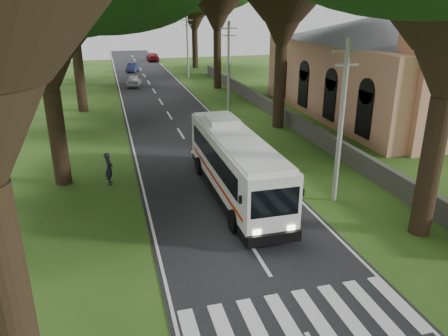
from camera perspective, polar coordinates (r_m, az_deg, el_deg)
The scene contains 13 objects.
ground at distance 16.24m, azimuth 6.80°, elevation -14.98°, with size 140.00×140.00×0.00m, color #2A4F16.
road at distance 38.68m, azimuth -6.92°, elevation 6.47°, with size 8.00×120.00×0.04m, color black.
crosswalk at distance 14.81m, azimuth 9.79°, elevation -19.26°, with size 8.00×3.00×0.01m, color silver.
property_wall at distance 39.83m, azimuth 6.28°, elevation 7.79°, with size 0.35×50.00×1.20m, color #383533.
church at distance 41.08m, azimuth 19.75°, elevation 13.23°, with size 14.00×24.00×11.60m.
pole_near at distance 21.71m, azimuth 15.06°, elevation 6.00°, with size 1.60×0.24×8.00m.
pole_mid at distance 39.97m, azimuth 0.62°, elevation 13.17°, with size 1.60×0.24×8.00m.
pole_far at distance 59.36m, azimuth -4.79°, elevation 15.59°, with size 1.60×0.24×8.00m.
coach_bus at distance 22.34m, azimuth 1.45°, elevation 0.62°, with size 2.64×11.10×3.27m.
distant_car_a at distance 54.65m, azimuth -11.68°, elevation 11.12°, with size 1.59×3.95×1.34m, color #ABACB0.
distant_car_b at distance 66.84m, azimuth -11.85°, elevation 12.77°, with size 1.35×3.86×1.27m, color navy.
distant_car_c at distance 79.02m, azimuth -9.29°, elevation 14.14°, with size 1.91×4.70×1.36m, color maroon.
pedestrian at distance 24.84m, azimuth -14.78°, elevation -0.06°, with size 0.67×0.44×1.83m, color black.
Camera 1 is at (-5.19, -12.15, 9.44)m, focal length 35.00 mm.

